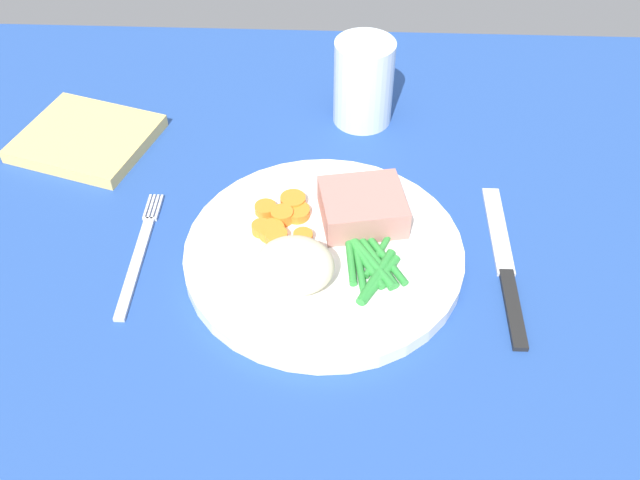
% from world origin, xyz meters
% --- Properties ---
extents(dining_table, '(1.20, 0.90, 0.02)m').
position_xyz_m(dining_table, '(0.00, 0.00, 0.01)').
color(dining_table, '#234793').
rests_on(dining_table, ground).
extents(dinner_plate, '(0.26, 0.26, 0.02)m').
position_xyz_m(dinner_plate, '(-0.02, 0.02, 0.03)').
color(dinner_plate, white).
rests_on(dinner_plate, dining_table).
extents(meat_portion, '(0.09, 0.08, 0.03)m').
position_xyz_m(meat_portion, '(0.02, 0.06, 0.05)').
color(meat_portion, '#B2756B').
rests_on(meat_portion, dinner_plate).
extents(mashed_potatoes, '(0.07, 0.06, 0.05)m').
position_xyz_m(mashed_potatoes, '(-0.04, -0.03, 0.06)').
color(mashed_potatoes, beige).
rests_on(mashed_potatoes, dinner_plate).
extents(carrot_slices, '(0.06, 0.07, 0.01)m').
position_xyz_m(carrot_slices, '(-0.06, 0.05, 0.04)').
color(carrot_slices, orange).
rests_on(carrot_slices, dinner_plate).
extents(green_beans, '(0.06, 0.09, 0.01)m').
position_xyz_m(green_beans, '(0.03, -0.01, 0.04)').
color(green_beans, '#2D8C38').
rests_on(green_beans, dinner_plate).
extents(fork, '(0.01, 0.17, 0.00)m').
position_xyz_m(fork, '(-0.19, 0.02, 0.02)').
color(fork, silver).
rests_on(fork, dining_table).
extents(knife, '(0.02, 0.21, 0.01)m').
position_xyz_m(knife, '(0.15, 0.02, 0.02)').
color(knife, black).
rests_on(knife, dining_table).
extents(water_glass, '(0.07, 0.07, 0.10)m').
position_xyz_m(water_glass, '(0.02, 0.25, 0.06)').
color(water_glass, silver).
rests_on(water_glass, dining_table).
extents(napkin, '(0.17, 0.16, 0.01)m').
position_xyz_m(napkin, '(-0.29, 0.19, 0.03)').
color(napkin, '#DBBC6B').
rests_on(napkin, dining_table).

